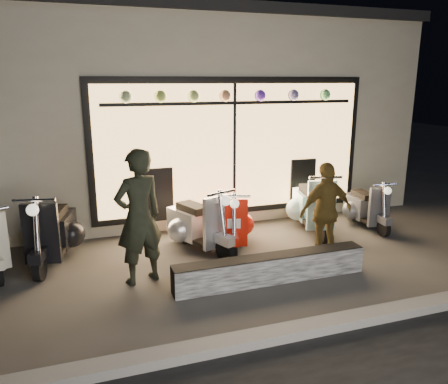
# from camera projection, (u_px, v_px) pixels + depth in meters

# --- Properties ---
(ground) EXTENTS (40.00, 40.00, 0.00)m
(ground) POSITION_uv_depth(u_px,v_px,m) (227.00, 268.00, 6.74)
(ground) COLOR #383533
(ground) RESTS_ON ground
(kerb) EXTENTS (40.00, 0.25, 0.12)m
(kerb) POSITION_uv_depth(u_px,v_px,m) (285.00, 333.00, 4.89)
(kerb) COLOR slate
(kerb) RESTS_ON ground
(shop_building) EXTENTS (10.20, 6.23, 4.20)m
(shop_building) POSITION_uv_depth(u_px,v_px,m) (162.00, 110.00, 10.80)
(shop_building) COLOR beige
(shop_building) RESTS_ON ground
(graffiti_barrier) EXTENTS (2.86, 0.28, 0.40)m
(graffiti_barrier) POSITION_uv_depth(u_px,v_px,m) (271.00, 269.00, 6.23)
(graffiti_barrier) COLOR black
(graffiti_barrier) RESTS_ON ground
(scooter_silver) EXTENTS (0.86, 1.49, 1.08)m
(scooter_silver) POSITION_uv_depth(u_px,v_px,m) (195.00, 223.00, 7.46)
(scooter_silver) COLOR black
(scooter_silver) RESTS_ON ground
(scooter_red) EXTENTS (0.74, 1.41, 1.01)m
(scooter_red) POSITION_uv_depth(u_px,v_px,m) (233.00, 221.00, 7.67)
(scooter_red) COLOR black
(scooter_red) RESTS_ON ground
(scooter_black) EXTENTS (0.75, 1.62, 1.15)m
(scooter_black) POSITION_uv_depth(u_px,v_px,m) (54.00, 231.00, 7.01)
(scooter_black) COLOR black
(scooter_black) RESTS_ON ground
(scooter_blue) EXTENTS (0.75, 1.61, 1.15)m
(scooter_blue) POSITION_uv_depth(u_px,v_px,m) (311.00, 205.00, 8.45)
(scooter_blue) COLOR black
(scooter_blue) RESTS_ON ground
(scooter_grey) EXTENTS (0.47, 1.32, 0.95)m
(scooter_grey) POSITION_uv_depth(u_px,v_px,m) (364.00, 207.00, 8.65)
(scooter_grey) COLOR black
(scooter_grey) RESTS_ON ground
(man) EXTENTS (0.82, 0.67, 1.93)m
(man) POSITION_uv_depth(u_px,v_px,m) (139.00, 217.00, 6.05)
(man) COLOR black
(man) RESTS_ON ground
(woman) EXTENTS (0.94, 0.43, 1.58)m
(woman) POSITION_uv_depth(u_px,v_px,m) (326.00, 211.00, 6.91)
(woman) COLOR brown
(woman) RESTS_ON ground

